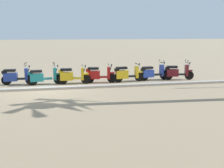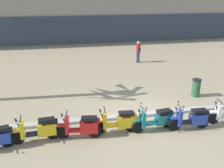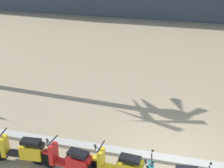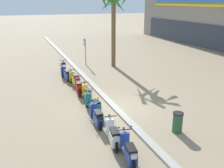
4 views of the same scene
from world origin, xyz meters
name	(u,v)px [view 1 (image 1 of 4)]	position (x,y,z in m)	size (l,w,h in m)	color
ground_plane	(43,89)	(0.00, 0.00, 0.00)	(200.00, 200.00, 0.00)	#9E896B
curb_strip	(43,89)	(0.00, 0.07, 0.06)	(60.00, 0.36, 0.12)	#ADA89E
scooter_maroon_mid_front	(177,72)	(-7.58, -1.24, 0.45)	(1.76, 0.63, 1.17)	black
scooter_blue_gap_after_mid	(152,73)	(-6.10, -1.34, 0.45)	(1.83, 0.63, 1.17)	black
scooter_yellow_lead_nearest	(126,74)	(-4.48, -1.09, 0.46)	(1.79, 0.56, 1.04)	black
scooter_red_mid_centre	(98,75)	(-2.90, -1.20, 0.46)	(1.73, 0.61, 1.04)	black
scooter_yellow_second_in_line	(72,76)	(-1.43, -1.08, 0.46)	(1.76, 0.56, 1.04)	black
scooter_teal_mid_rear	(43,77)	(0.09, -1.19, 0.44)	(1.85, 0.61, 1.17)	black
scooter_blue_tail_end	(16,76)	(1.50, -1.46, 0.45)	(1.74, 0.56, 1.17)	black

